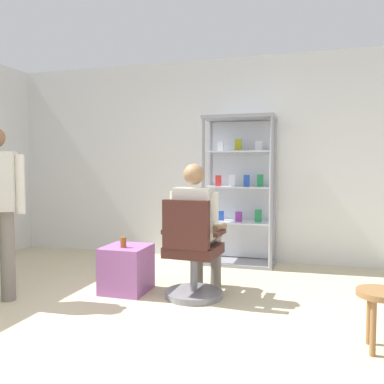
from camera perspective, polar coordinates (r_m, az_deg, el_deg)
ground_plane at (r=3.05m, az=-11.12°, el=-21.00°), size 7.20×7.20×0.00m
back_wall at (r=5.60m, az=3.11°, el=4.49°), size 6.00×0.10×2.70m
display_cabinet_main at (r=5.30m, az=6.72°, el=0.33°), size 0.90×0.45×1.90m
office_chair at (r=3.92m, az=-0.02°, el=-9.22°), size 0.58×0.56×0.96m
seated_shopkeeper at (r=4.01m, az=0.80°, el=-4.30°), size 0.51×0.58×1.29m
storage_crate at (r=4.23m, az=-9.14°, el=-10.56°), size 0.43×0.46×0.46m
tea_glass at (r=4.11m, az=-9.59°, el=-6.95°), size 0.06×0.06×0.10m
wooden_stool at (r=3.15m, az=24.87°, el=-13.88°), size 0.32×0.32×0.42m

